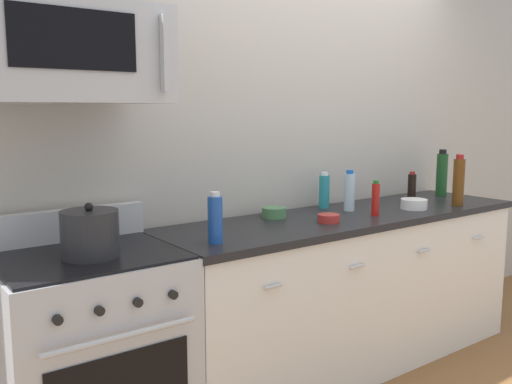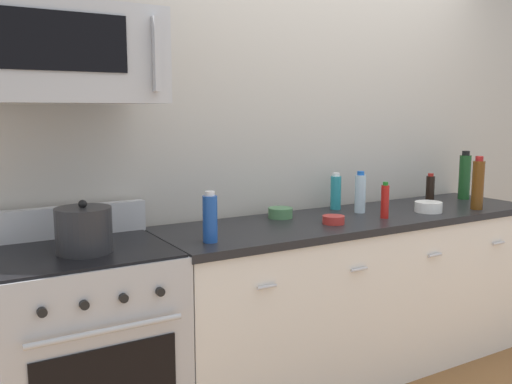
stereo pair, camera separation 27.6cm
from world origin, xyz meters
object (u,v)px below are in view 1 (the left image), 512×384
object	(u,v)px
bottle_soda_blue	(215,219)
bottle_water_clear	(349,192)
bottle_wine_green	(442,174)
stockpot	(90,234)
bowl_white_ceramic	(414,204)
bottle_hot_sauce_red	(376,199)
range_oven	(91,356)
bottle_wine_amber	(459,181)
bowl_green_glaze	(274,212)
bowl_red_small	(329,218)
bottle_soy_sauce_dark	(412,187)
microwave	(74,53)
bottle_dish_soap	(324,191)

from	to	relation	value
bottle_soda_blue	bottle_water_clear	world-z (taller)	bottle_water_clear
bottle_wine_green	stockpot	size ratio (longest dim) A/B	1.39
bowl_white_ceramic	bottle_hot_sauce_red	bearing A→B (deg)	-178.62
range_oven	bottle_wine_amber	xyz separation A→B (m)	(2.32, -0.21, 0.61)
bowl_white_ceramic	bowl_green_glaze	distance (m)	0.91
bottle_hot_sauce_red	bowl_white_ceramic	size ratio (longest dim) A/B	1.28
bottle_soda_blue	bowl_red_small	size ratio (longest dim) A/B	1.99
bottle_soy_sauce_dark	bottle_water_clear	world-z (taller)	bottle_water_clear
bottle_soda_blue	bottle_wine_green	distance (m)	2.05
bottle_wine_green	stockpot	xyz separation A→B (m)	(-2.58, -0.15, -0.06)
bottle_water_clear	bottle_wine_green	size ratio (longest dim) A/B	0.75
bowl_red_small	bottle_wine_amber	bearing A→B (deg)	-5.47
bottle_soy_sauce_dark	microwave	bearing A→B (deg)	-179.15
bottle_soda_blue	bottle_wine_amber	bearing A→B (deg)	-1.89
bottle_hot_sauce_red	bowl_white_ceramic	world-z (taller)	bottle_hot_sauce_red
bottle_hot_sauce_red	stockpot	bearing A→B (deg)	177.21
bottle_water_clear	bowl_white_ceramic	distance (m)	0.42
bowl_red_small	stockpot	world-z (taller)	stockpot
bottle_dish_soap	bottle_hot_sauce_red	bearing A→B (deg)	-81.10
bottle_wine_green	bottle_dish_soap	bearing A→B (deg)	172.40
range_oven	bottle_wine_green	bearing A→B (deg)	2.18
bottle_dish_soap	bowl_red_small	distance (m)	0.45
range_oven	bottle_soda_blue	bearing A→B (deg)	-15.39
microwave	bottle_wine_green	xyz separation A→B (m)	(2.58, 0.05, -0.67)
bottle_water_clear	bottle_wine_amber	bearing A→B (deg)	-21.74
microwave	bottle_soda_blue	size ratio (longest dim) A/B	3.15
microwave	bottle_hot_sauce_red	xyz separation A→B (m)	(1.64, -0.18, -0.73)
microwave	bottle_dish_soap	size ratio (longest dim) A/B	3.34
microwave	bowl_red_small	world-z (taller)	microwave
bottle_dish_soap	bottle_wine_amber	size ratio (longest dim) A/B	0.69
range_oven	bowl_red_small	size ratio (longest dim) A/B	9.00
bottle_soda_blue	bottle_water_clear	xyz separation A→B (m)	(1.09, 0.22, 0.00)
bottle_dish_soap	bowl_red_small	world-z (taller)	bottle_dish_soap
microwave	bowl_white_ceramic	size ratio (longest dim) A/B	4.64
bottle_soy_sauce_dark	bottle_water_clear	xyz separation A→B (m)	(-0.60, -0.01, 0.02)
bottle_water_clear	bottle_wine_amber	size ratio (longest dim) A/B	0.76
microwave	bowl_green_glaze	distance (m)	1.40
bottle_dish_soap	stockpot	world-z (taller)	stockpot
bottle_soda_blue	microwave	bearing A→B (deg)	160.33
bowl_green_glaze	microwave	bearing A→B (deg)	-173.63
bottle_wine_amber	bottle_hot_sauce_red	distance (m)	0.69
microwave	bowl_white_ceramic	bearing A→B (deg)	-4.84
bottle_wine_amber	bowl_white_ceramic	distance (m)	0.36
bottle_soda_blue	bottle_wine_amber	size ratio (longest dim) A/B	0.73
bowl_white_ceramic	bottle_soy_sauce_dark	bearing A→B (deg)	40.89
microwave	stockpot	bearing A→B (deg)	-90.13
bottle_wine_green	bowl_green_glaze	xyz separation A→B (m)	(-1.44, 0.07, -0.13)
bottle_water_clear	bottle_wine_amber	xyz separation A→B (m)	(0.69, -0.28, 0.04)
bottle_soda_blue	bowl_white_ceramic	distance (m)	1.45
bottle_wine_green	bowl_red_small	xyz separation A→B (m)	(-1.29, -0.21, -0.13)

